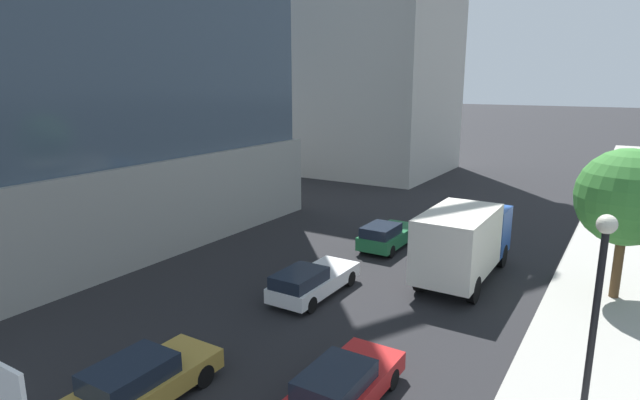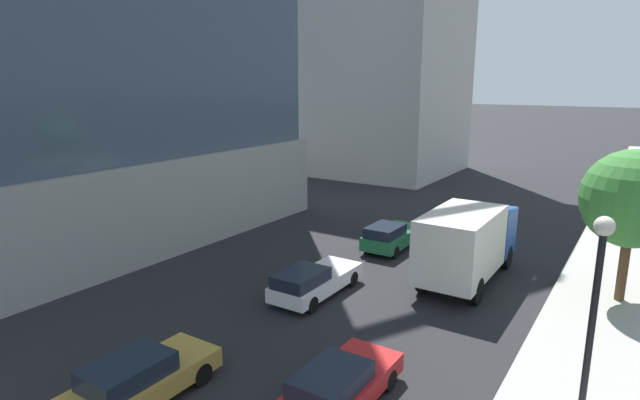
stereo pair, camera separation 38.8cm
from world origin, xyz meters
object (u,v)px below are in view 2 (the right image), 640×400
object	(u,v)px
street_tree	(633,199)
car_red	(335,389)
car_white	(313,281)
car_gold	(134,382)
box_truck	(467,241)
car_green	(391,236)
street_lamp	(595,298)

from	to	relation	value
street_tree	car_red	distance (m)	13.74
car_white	car_gold	distance (m)	8.61
box_truck	car_gold	bearing A→B (deg)	-108.83
box_truck	street_tree	bearing A→B (deg)	10.58
car_gold	box_truck	distance (m)	14.39
car_red	box_truck	size ratio (longest dim) A/B	0.69
car_red	box_truck	bearing A→B (deg)	90.00
car_green	car_gold	size ratio (longest dim) A/B	0.88
car_green	car_gold	world-z (taller)	car_green
car_white	car_gold	world-z (taller)	car_gold
car_white	car_red	xyz separation A→B (m)	(4.63, -5.88, -0.04)
car_white	box_truck	size ratio (longest dim) A/B	0.66
street_lamp	street_tree	distance (m)	9.94
street_tree	car_green	size ratio (longest dim) A/B	1.42
street_tree	car_green	distance (m)	11.07
street_lamp	car_red	world-z (taller)	street_lamp
car_white	box_truck	world-z (taller)	box_truck
street_tree	car_gold	size ratio (longest dim) A/B	1.25
street_tree	car_red	bearing A→B (deg)	-115.94
street_lamp	box_truck	bearing A→B (deg)	122.13
box_truck	car_red	bearing A→B (deg)	-90.00
street_lamp	car_white	bearing A→B (deg)	159.13
car_green	car_white	xyz separation A→B (m)	(-0.00, -7.27, -0.03)
car_red	car_gold	xyz separation A→B (m)	(-4.63, -2.73, 0.06)
car_green	car_white	bearing A→B (deg)	-90.00
car_red	box_truck	xyz separation A→B (m)	(0.00, 10.85, 1.22)
car_gold	street_tree	bearing A→B (deg)	54.56
car_gold	box_truck	xyz separation A→B (m)	(4.63, 13.57, 1.16)
car_green	car_gold	xyz separation A→B (m)	(-0.00, -15.88, -0.01)
street_tree	car_white	distance (m)	12.56
street_tree	box_truck	size ratio (longest dim) A/B	0.86
street_lamp	car_gold	bearing A→B (deg)	-155.08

